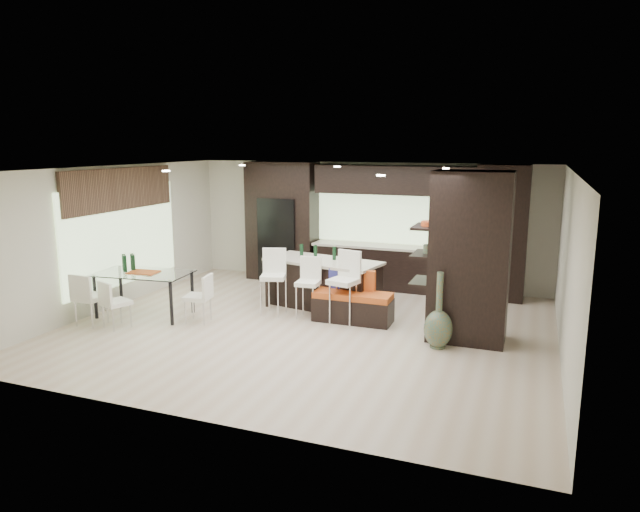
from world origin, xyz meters
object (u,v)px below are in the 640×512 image
at_px(stool_left, 273,288).
at_px(dining_table, 145,294).
at_px(stool_right, 343,294).
at_px(kitchen_island, 323,283).
at_px(chair_end, 198,300).
at_px(bench, 353,307).
at_px(floor_vase, 439,310).
at_px(chair_far, 91,301).
at_px(stool_mid, 308,294).
at_px(chair_near, 116,306).

bearing_deg(stool_left, dining_table, -174.80).
bearing_deg(stool_right, kitchen_island, 143.87).
xyz_separation_m(kitchen_island, chair_end, (-1.72, -1.70, -0.06)).
height_order(bench, chair_end, chair_end).
xyz_separation_m(bench, chair_end, (-2.54, -1.01, 0.13)).
height_order(stool_right, bench, stool_right).
xyz_separation_m(floor_vase, chair_far, (-5.82, -1.01, -0.17)).
xyz_separation_m(stool_right, chair_end, (-2.39, -0.90, -0.12)).
bearing_deg(stool_mid, dining_table, -166.70).
height_order(bench, dining_table, dining_table).
xyz_separation_m(kitchen_island, bench, (0.82, -0.69, -0.19)).
height_order(kitchen_island, bench, kitchen_island).
relative_size(bench, chair_far, 1.62).
bearing_deg(chair_far, kitchen_island, 37.89).
bearing_deg(stool_left, kitchen_island, 31.91).
relative_size(kitchen_island, chair_end, 2.79).
xyz_separation_m(stool_mid, chair_end, (-1.72, -0.93, -0.05)).
bearing_deg(kitchen_island, floor_vase, -19.75).
bearing_deg(dining_table, bench, 9.32).
bearing_deg(dining_table, stool_right, 8.24).
height_order(stool_mid, bench, stool_mid).
bearing_deg(chair_near, chair_far, -156.90).
height_order(bench, chair_far, chair_far).
height_order(stool_left, chair_end, stool_left).
height_order(stool_mid, chair_end, stool_mid).
height_order(dining_table, chair_end, dining_table).
relative_size(stool_mid, dining_table, 0.53).
bearing_deg(dining_table, chair_near, -96.03).
bearing_deg(kitchen_island, chair_near, -127.94).
relative_size(stool_left, chair_near, 1.27).
distance_m(stool_mid, floor_vase, 2.55).
bearing_deg(bench, dining_table, -165.10).
bearing_deg(stool_left, stool_right, -17.91).
height_order(stool_mid, chair_near, stool_mid).
bearing_deg(chair_near, floor_vase, 31.00).
xyz_separation_m(kitchen_island, chair_near, (-2.85, -2.46, -0.08)).
relative_size(floor_vase, chair_end, 1.52).
xyz_separation_m(dining_table, chair_far, (-0.52, -0.78, 0.02)).
xyz_separation_m(bench, dining_table, (-3.67, -1.01, 0.14)).
height_order(stool_right, dining_table, stool_right).
relative_size(dining_table, chair_end, 2.12).
bearing_deg(floor_vase, chair_near, -169.50).
height_order(bench, chair_near, chair_near).
bearing_deg(kitchen_island, stool_left, -119.33).
xyz_separation_m(kitchen_island, stool_right, (0.68, -0.80, 0.05)).
bearing_deg(chair_near, stool_mid, 51.11).
bearing_deg(stool_mid, stool_right, -7.20).
distance_m(stool_mid, chair_end, 1.95).
bearing_deg(floor_vase, chair_far, -170.20).
relative_size(stool_left, floor_vase, 0.82).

